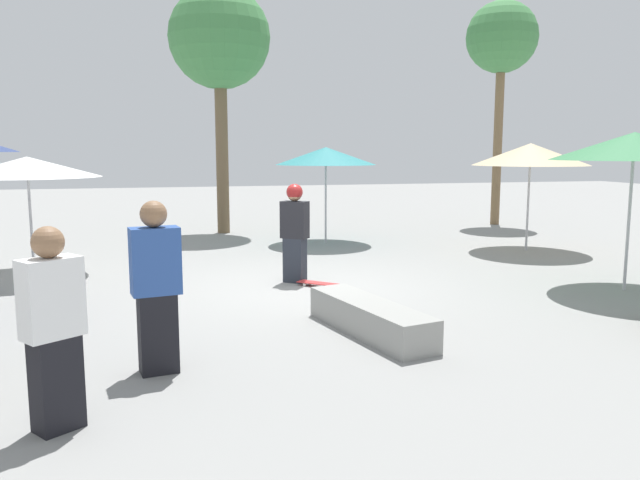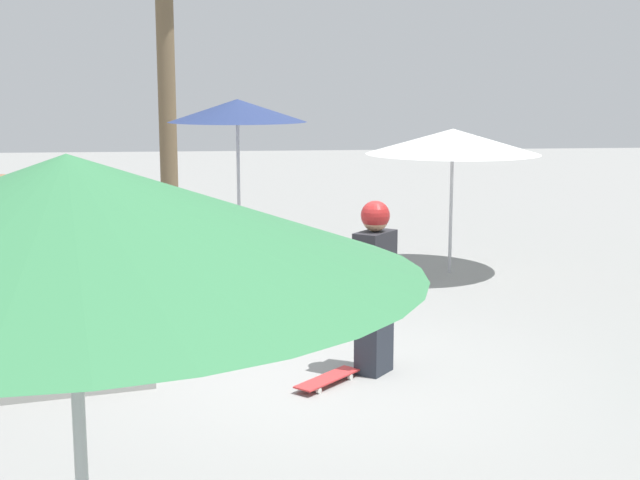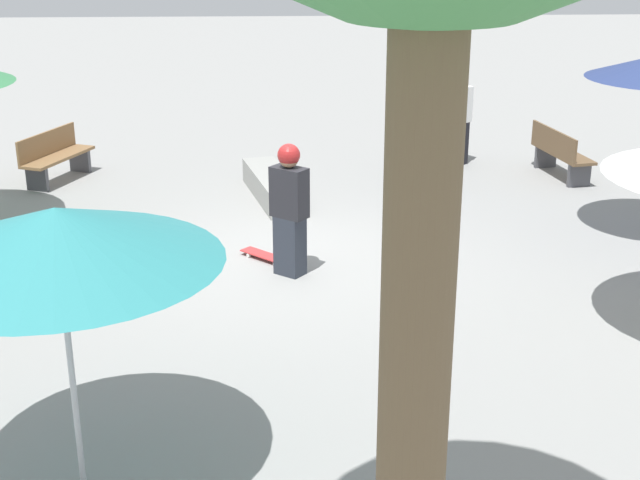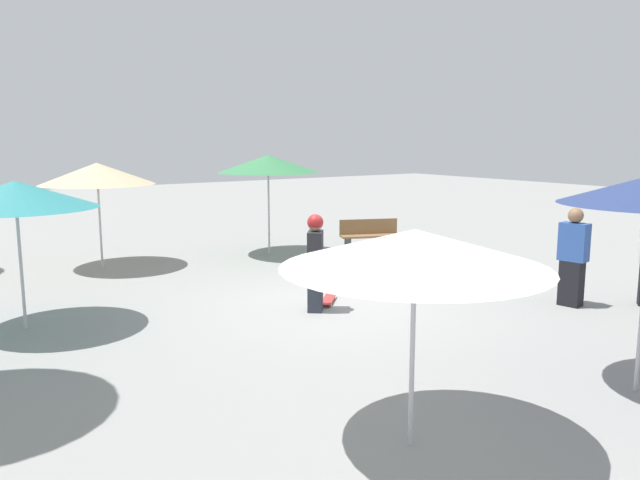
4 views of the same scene
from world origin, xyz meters
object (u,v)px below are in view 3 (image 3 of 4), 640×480
object	(u,v)px
skater_main	(289,205)
bench_near	(560,153)
concrete_ledge	(272,186)
bystander_watching	(458,119)
skateboard	(266,256)
bystander_far	(424,132)
shade_umbrella_teal	(57,236)
bench_far	(55,157)

from	to	relation	value
skater_main	bench_near	world-z (taller)	skater_main
concrete_ledge	bystander_watching	distance (m)	3.94
skater_main	skateboard	xyz separation A→B (m)	(0.50, 0.32, -0.87)
concrete_ledge	bystander_far	bearing A→B (deg)	-73.60
concrete_ledge	shade_umbrella_teal	size ratio (longest dim) A/B	0.93
skater_main	bystander_far	bearing A→B (deg)	-81.62
bench_far	bystander_far	bearing A→B (deg)	108.10
shade_umbrella_teal	bystander_far	bearing A→B (deg)	-25.88
bench_near	bench_far	distance (m)	8.74
skateboard	bystander_far	xyz separation A→B (m)	(3.51, -2.64, 0.83)
skateboard	concrete_ledge	size ratio (longest dim) A/B	0.31
skateboard	shade_umbrella_teal	world-z (taller)	shade_umbrella_teal
concrete_ledge	bystander_watching	size ratio (longest dim) A/B	1.36
skater_main	bench_near	size ratio (longest dim) A/B	1.04
bench_near	bystander_far	world-z (taller)	bystander_far
bench_far	bench_near	bearing A→B (deg)	110.86
skateboard	bystander_watching	xyz separation A→B (m)	(4.68, -3.45, 0.78)
bench_near	bystander_watching	size ratio (longest dim) A/B	0.98
bench_near	skater_main	bearing A→B (deg)	-58.38
bench_near	skateboard	bearing A→B (deg)	-63.64
bench_far	bystander_far	world-z (taller)	bystander_far
concrete_ledge	bystander_far	size ratio (longest dim) A/B	1.28
bystander_watching	bench_near	bearing A→B (deg)	-64.90
bench_far	bystander_far	xyz separation A→B (m)	(-0.43, -6.30, 0.46)
shade_umbrella_teal	bystander_watching	world-z (taller)	shade_umbrella_teal
concrete_ledge	skater_main	bearing A→B (deg)	-175.71
concrete_ledge	shade_umbrella_teal	xyz separation A→B (m)	(-7.64, 1.51, 1.94)
skater_main	shade_umbrella_teal	xyz separation A→B (m)	(-4.39, 1.75, 1.22)
bench_far	bystander_watching	bearing A→B (deg)	117.96
bench_near	concrete_ledge	bearing A→B (deg)	-88.75
skateboard	bench_near	size ratio (longest dim) A/B	0.43
skater_main	bench_far	world-z (taller)	skater_main
bench_near	bystander_watching	bearing A→B (deg)	-129.46
concrete_ledge	bench_far	xyz separation A→B (m)	(1.18, 3.73, 0.23)
skateboard	bench_far	xyz separation A→B (m)	(3.93, 3.66, 0.37)
bench_far	bystander_watching	distance (m)	7.16
bench_far	shade_umbrella_teal	distance (m)	9.26
bench_near	bystander_watching	world-z (taller)	bystander_watching
bystander_watching	skater_main	bearing A→B (deg)	-156.81
concrete_ledge	shade_umbrella_teal	bearing A→B (deg)	168.85
skater_main	bystander_watching	world-z (taller)	skater_main
bystander_watching	skateboard	bearing A→B (deg)	-162.01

